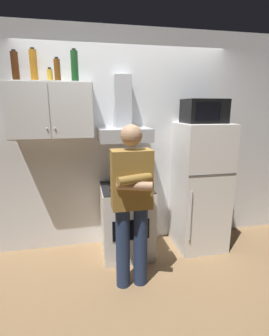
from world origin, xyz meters
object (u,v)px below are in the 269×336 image
object	(u,v)px
range_hood	(124,124)
bottle_beer_brown	(57,70)
bottle_rum_dark	(15,66)
stove_oven	(126,220)
bottle_liquor_amber	(34,66)
bottle_spice_jar	(50,75)
person_standing	(132,202)
microwave	(204,111)
refrigerator	(200,187)
upper_cabinet	(52,111)
bottle_wine_green	(75,66)

from	to	relation	value
range_hood	bottle_beer_brown	distance (m)	0.91
bottle_rum_dark	stove_oven	bearing A→B (deg)	-8.44
bottle_beer_brown	bottle_liquor_amber	size ratio (longest dim) A/B	0.73
bottle_spice_jar	person_standing	bearing A→B (deg)	-43.78
range_hood	microwave	distance (m)	0.97
stove_oven	refrigerator	distance (m)	1.02
stove_oven	range_hood	distance (m)	1.17
microwave	bottle_rum_dark	world-z (taller)	bottle_rum_dark
microwave	bottle_liquor_amber	size ratio (longest dim) A/B	1.42
range_hood	bottle_spice_jar	distance (m)	0.94
microwave	bottle_liquor_amber	xyz separation A→B (m)	(-1.90, 0.15, 0.47)
upper_cabinet	person_standing	xyz separation A→B (m)	(0.75, -0.73, -0.85)
bottle_liquor_amber	upper_cabinet	bearing A→B (deg)	-14.71
microwave	bottle_beer_brown	size ratio (longest dim) A/B	1.95
bottle_beer_brown	refrigerator	bearing A→B (deg)	-3.78
microwave	bottle_spice_jar	size ratio (longest dim) A/B	3.40
bottle_beer_brown	bottle_wine_green	distance (m)	0.19
person_standing	bottle_liquor_amber	xyz separation A→B (m)	(-0.90, 0.77, 1.31)
stove_oven	bottle_spice_jar	distance (m)	1.86
refrigerator	microwave	world-z (taller)	microwave
range_hood	bottle_wine_green	size ratio (longest dim) A/B	2.21
microwave	bottle_beer_brown	world-z (taller)	bottle_beer_brown
bottle_wine_green	upper_cabinet	bearing A→B (deg)	-178.97
upper_cabinet	bottle_rum_dark	xyz separation A→B (m)	(-0.34, 0.04, 0.45)
stove_oven	bottle_rum_dark	xyz separation A→B (m)	(-1.14, 0.17, 1.77)
range_hood	bottle_beer_brown	bearing A→B (deg)	-178.69
refrigerator	bottle_spice_jar	distance (m)	2.18
bottle_wine_green	bottle_spice_jar	xyz separation A→B (m)	(-0.26, -0.03, -0.10)
bottle_rum_dark	bottle_spice_jar	xyz separation A→B (m)	(0.35, -0.07, -0.09)
bottle_beer_brown	bottle_spice_jar	size ratio (longest dim) A/B	1.74
person_standing	bottle_liquor_amber	world-z (taller)	bottle_liquor_amber
stove_oven	bottle_rum_dark	bearing A→B (deg)	171.56
microwave	range_hood	bearing A→B (deg)	173.54
microwave	bottle_spice_jar	world-z (taller)	bottle_spice_jar
range_hood	upper_cabinet	bearing A→B (deg)	-179.91
bottle_wine_green	bottle_beer_brown	bearing A→B (deg)	-173.75
refrigerator	bottle_beer_brown	bearing A→B (deg)	176.22
upper_cabinet	microwave	size ratio (longest dim) A/B	1.88
bottle_liquor_amber	person_standing	bearing A→B (deg)	-40.52
refrigerator	bottle_wine_green	xyz separation A→B (m)	(-1.48, 0.13, 1.41)
range_hood	bottle_spice_jar	world-z (taller)	bottle_spice_jar
microwave	person_standing	bearing A→B (deg)	-148.00
bottle_rum_dark	range_hood	bearing A→B (deg)	-2.12
microwave	person_standing	world-z (taller)	microwave
bottle_beer_brown	bottle_rum_dark	distance (m)	0.43
upper_cabinet	range_hood	world-z (taller)	range_hood
upper_cabinet	bottle_wine_green	xyz separation A→B (m)	(0.27, 0.00, 0.46)
range_hood	bottle_rum_dark	size ratio (longest dim) A/B	2.40
upper_cabinet	microwave	xyz separation A→B (m)	(1.75, -0.11, -0.01)
bottle_spice_jar	bottle_liquor_amber	bearing A→B (deg)	158.85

